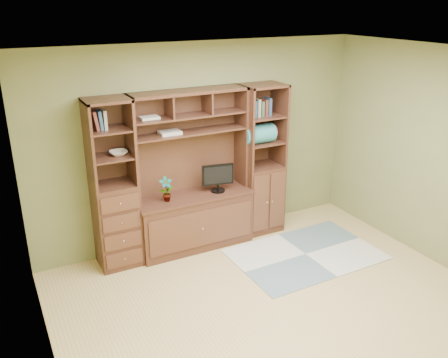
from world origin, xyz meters
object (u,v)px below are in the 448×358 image
center_hutch (193,173)px  right_tower (261,160)px  monitor (218,173)px  left_tower (114,186)px

center_hutch → right_tower: 1.03m
center_hutch → monitor: center_hutch is taller
center_hutch → left_tower: (-1.00, 0.04, 0.00)m
center_hutch → monitor: bearing=-6.1°
left_tower → right_tower: size_ratio=1.00×
center_hutch → right_tower: bearing=2.2°
left_tower → monitor: (1.33, -0.07, -0.04)m
left_tower → monitor: size_ratio=4.05×
center_hutch → monitor: size_ratio=4.05×
right_tower → left_tower: bearing=180.0°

